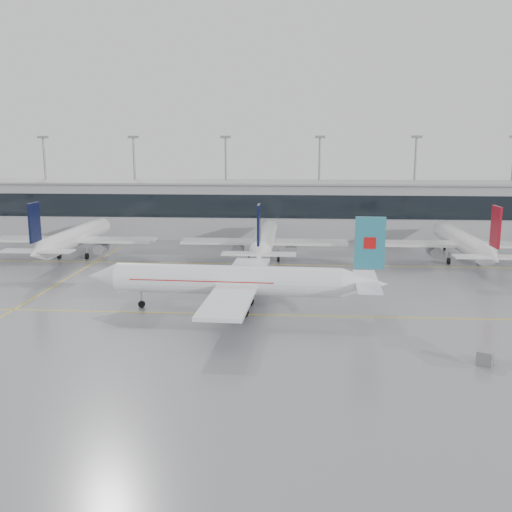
{
  "coord_description": "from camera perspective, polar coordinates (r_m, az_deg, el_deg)",
  "views": [
    {
      "loc": [
        5.46,
        -67.23,
        20.56
      ],
      "look_at": [
        0.0,
        12.0,
        5.0
      ],
      "focal_mm": 40.0,
      "sensor_mm": 36.0,
      "label": 1
    }
  ],
  "objects": [
    {
      "name": "parked_jet_d",
      "position": [
        106.5,
        20.0,
        1.31
      ],
      "size": [
        29.64,
        36.96,
        11.72
      ],
      "rotation": [
        0.0,
        0.0,
        1.57
      ],
      "color": "silver",
      "rests_on": "ground"
    },
    {
      "name": "terminal_roof",
      "position": [
        129.62,
        1.53,
        7.38
      ],
      "size": [
        182.0,
        16.0,
        0.4
      ],
      "primitive_type": "cube",
      "color": "gray",
      "rests_on": "ground"
    },
    {
      "name": "ground",
      "position": [
        70.52,
        -0.67,
        -5.87
      ],
      "size": [
        320.0,
        320.0,
        0.0
      ],
      "primitive_type": "plane",
      "color": "gray",
      "rests_on": "ground"
    },
    {
      "name": "terminal",
      "position": [
        130.16,
        1.52,
        4.66
      ],
      "size": [
        180.0,
        15.0,
        12.0
      ],
      "primitive_type": "cube",
      "color": "#96969A",
      "rests_on": "ground"
    },
    {
      "name": "gse_unit",
      "position": [
        58.94,
        21.92,
        -9.45
      ],
      "size": [
        1.85,
        1.8,
        1.4
      ],
      "primitive_type": "cube",
      "rotation": [
        0.0,
        0.0,
        -0.49
      ],
      "color": "gray",
      "rests_on": "ground"
    },
    {
      "name": "light_masts",
      "position": [
        135.53,
        1.64,
        8.03
      ],
      "size": [
        156.4,
        1.0,
        22.6
      ],
      "color": "gray",
      "rests_on": "ground"
    },
    {
      "name": "parked_jet_c",
      "position": [
        102.46,
        0.83,
        1.62
      ],
      "size": [
        29.64,
        36.96,
        11.72
      ],
      "rotation": [
        0.0,
        0.0,
        1.57
      ],
      "color": "silver",
      "rests_on": "ground"
    },
    {
      "name": "taxi_line_cross",
      "position": [
        91.88,
        -18.89,
        -2.45
      ],
      "size": [
        0.25,
        60.0,
        0.01
      ],
      "primitive_type": "cube",
      "color": "yellow",
      "rests_on": "ground"
    },
    {
      "name": "taxi_line_north",
      "position": [
        99.53,
        0.71,
        -0.83
      ],
      "size": [
        120.0,
        0.25,
        0.01
      ],
      "primitive_type": "cube",
      "color": "yellow",
      "rests_on": "ground"
    },
    {
      "name": "terminal_glass",
      "position": [
        122.5,
        1.37,
        4.96
      ],
      "size": [
        180.0,
        0.2,
        5.0
      ],
      "primitive_type": "cube",
      "color": "black",
      "rests_on": "ground"
    },
    {
      "name": "parked_jet_b",
      "position": [
        110.03,
        -17.69,
        1.75
      ],
      "size": [
        29.64,
        36.96,
        11.72
      ],
      "rotation": [
        0.0,
        0.0,
        1.57
      ],
      "color": "silver",
      "rests_on": "ground"
    },
    {
      "name": "air_canada_jet",
      "position": [
        71.12,
        -1.88,
        -2.5
      ],
      "size": [
        38.06,
        30.89,
        12.13
      ],
      "rotation": [
        0.0,
        0.0,
        3.1
      ],
      "color": "white",
      "rests_on": "ground"
    },
    {
      "name": "taxi_line_main",
      "position": [
        70.52,
        -0.67,
        -5.86
      ],
      "size": [
        120.0,
        0.25,
        0.01
      ],
      "primitive_type": "cube",
      "color": "yellow",
      "rests_on": "ground"
    }
  ]
}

